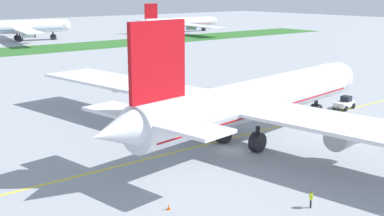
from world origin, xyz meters
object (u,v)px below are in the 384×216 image
Objects in this scene: traffic_cone_port_wing at (169,207)px; parked_airliner_far_centre at (23,27)px; airliner_foreground at (253,101)px; ground_crew_wingwalker_port at (311,198)px; service_truck_baggage_loader at (137,83)px; pushback_tug at (345,103)px; parked_airliner_far_right at (178,23)px.

parked_airliner_far_centre is at bearing 73.42° from traffic_cone_port_wing.
airliner_foreground is 49.47× the size of ground_crew_wingwalker_port.
service_truck_baggage_loader is (18.25, 57.34, 0.48)m from ground_crew_wingwalker_port.
parked_airliner_far_centre is at bearing 77.51° from ground_crew_wingwalker_port.
service_truck_baggage_loader reaches higher than pushback_tug.
parked_airliner_far_right is at bearing -3.85° from parked_airliner_far_centre.
service_truck_baggage_loader is at bearing 116.72° from pushback_tug.
parked_airliner_far_right is (108.95, 162.27, 3.59)m from ground_crew_wingwalker_port.
pushback_tug is at bearing -117.29° from parked_airliner_far_right.
parked_airliner_far_right is (71.94, -4.84, -0.87)m from parked_airliner_far_centre.
parked_airliner_far_centre reaches higher than parked_airliner_far_right.
airliner_foreground is 1.17× the size of parked_airliner_far_right.
service_truck_baggage_loader is 0.08× the size of parked_airliner_far_right.
traffic_cone_port_wing is 57.17m from service_truck_baggage_loader.
airliner_foreground is at bearing -100.12° from parked_airliner_far_centre.
traffic_cone_port_wing is 0.01× the size of parked_airliner_far_right.
service_truck_baggage_loader is at bearing 59.94° from traffic_cone_port_wing.
parked_airliner_far_right is at bearing 55.71° from airliner_foreground.
airliner_foreground reaches higher than parked_airliner_far_centre.
airliner_foreground is at bearing -101.25° from service_truck_baggage_loader.
parked_airliner_far_centre reaches higher than ground_crew_wingwalker_port.
airliner_foreground is 26.64m from pushback_tug.
parked_airliner_far_right is (90.71, 104.93, 3.11)m from service_truck_baggage_loader.
parked_airliner_far_right reaches higher than traffic_cone_port_wing.
parked_airliner_far_centre reaches higher than service_truck_baggage_loader.
service_truck_baggage_loader is (7.89, 39.67, -4.16)m from airliner_foreground.
ground_crew_wingwalker_port reaches higher than traffic_cone_port_wing.
ground_crew_wingwalker_port is 195.49m from parked_airliner_far_right.
traffic_cone_port_wing is (-20.74, -9.80, -5.34)m from airliner_foreground.
parked_airliner_far_centre is at bearing 79.88° from airliner_foreground.
pushback_tug is 158.49m from parked_airliner_far_right.
ground_crew_wingwalker_port is (-36.31, -21.45, 0.03)m from pushback_tug.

